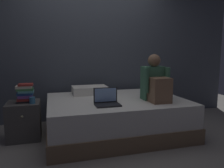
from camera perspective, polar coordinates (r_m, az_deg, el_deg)
name	(u,v)px	position (r m, az deg, el deg)	size (l,w,h in m)	color
ground_plane	(108,142)	(3.09, -1.06, -14.71)	(8.00, 8.00, 0.00)	gray
wall_back	(91,44)	(4.02, -5.56, 10.24)	(5.60, 0.10, 2.70)	#424751
bed	(116,116)	(3.33, 0.96, -8.27)	(2.00, 1.50, 0.53)	#7A6047
nightstand	(24,120)	(3.36, -21.85, -8.75)	(0.44, 0.46, 0.52)	#474442
person_sitting	(155,83)	(3.15, 11.21, 0.25)	(0.39, 0.44, 0.66)	#38664C
laptop	(107,101)	(2.86, -1.38, -4.36)	(0.32, 0.23, 0.22)	black
pillow	(90,90)	(3.61, -5.80, -1.61)	(0.56, 0.36, 0.13)	silver
book_stack	(25,93)	(3.26, -21.64, -2.16)	(0.23, 0.17, 0.26)	black
mug	(32,100)	(3.15, -20.01, -4.00)	(0.08, 0.08, 0.09)	teal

